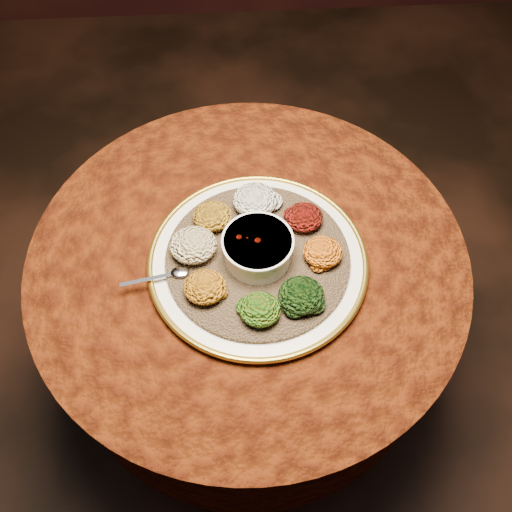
{
  "coord_description": "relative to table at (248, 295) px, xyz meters",
  "views": [
    {
      "loc": [
        -0.02,
        -0.68,
        1.76
      ],
      "look_at": [
        0.02,
        -0.02,
        0.76
      ],
      "focal_mm": 40.0,
      "sensor_mm": 36.0,
      "label": 1
    }
  ],
  "objects": [
    {
      "name": "platter",
      "position": [
        0.02,
        -0.03,
        0.19
      ],
      "size": [
        0.51,
        0.51,
        0.02
      ],
      "rotation": [
        0.0,
        0.0,
        0.14
      ],
      "color": "white",
      "rests_on": "table"
    },
    {
      "name": "injera",
      "position": [
        0.02,
        -0.03,
        0.2
      ],
      "size": [
        0.48,
        0.48,
        0.01
      ],
      "primitive_type": "cylinder",
      "rotation": [
        0.0,
        0.0,
        -0.26
      ],
      "color": "brown",
      "rests_on": "platter"
    },
    {
      "name": "stew_bowl",
      "position": [
        0.02,
        -0.03,
        0.24
      ],
      "size": [
        0.15,
        0.15,
        0.06
      ],
      "color": "white",
      "rests_on": "injera"
    },
    {
      "name": "portion_gomen",
      "position": [
        0.1,
        -0.14,
        0.23
      ],
      "size": [
        0.09,
        0.09,
        0.04
      ],
      "primitive_type": "ellipsoid",
      "color": "black",
      "rests_on": "injera"
    },
    {
      "name": "portion_mixveg",
      "position": [
        0.02,
        -0.16,
        0.23
      ],
      "size": [
        0.08,
        0.08,
        0.04
      ],
      "primitive_type": "ellipsoid",
      "color": "#B0300B",
      "rests_on": "injera"
    },
    {
      "name": "table",
      "position": [
        0.0,
        0.0,
        0.0
      ],
      "size": [
        0.96,
        0.96,
        0.73
      ],
      "color": "black",
      "rests_on": "ground"
    },
    {
      "name": "portion_timatim",
      "position": [
        -0.11,
        -0.0,
        0.23
      ],
      "size": [
        0.1,
        0.09,
        0.05
      ],
      "primitive_type": "ellipsoid",
      "color": "maroon",
      "rests_on": "injera"
    },
    {
      "name": "portion_shiro",
      "position": [
        -0.07,
        0.07,
        0.23
      ],
      "size": [
        0.09,
        0.08,
        0.04
      ],
      "primitive_type": "ellipsoid",
      "color": "#A46F13",
      "rests_on": "injera"
    },
    {
      "name": "spoon",
      "position": [
        -0.15,
        -0.06,
        0.21
      ],
      "size": [
        0.14,
        0.04,
        0.01
      ],
      "rotation": [
        0.0,
        0.0,
        -2.95
      ],
      "color": "silver",
      "rests_on": "injera"
    },
    {
      "name": "portion_kik",
      "position": [
        -0.09,
        -0.11,
        0.23
      ],
      "size": [
        0.09,
        0.08,
        0.04
      ],
      "primitive_type": "ellipsoid",
      "color": "#BA6610",
      "rests_on": "injera"
    },
    {
      "name": "portion_tikil",
      "position": [
        0.15,
        -0.04,
        0.23
      ],
      "size": [
        0.08,
        0.08,
        0.04
      ],
      "primitive_type": "ellipsoid",
      "color": "#A4570D",
      "rests_on": "injera"
    },
    {
      "name": "portion_ayib",
      "position": [
        0.02,
        0.11,
        0.23
      ],
      "size": [
        0.1,
        0.09,
        0.05
      ],
      "primitive_type": "ellipsoid",
      "color": "silver",
      "rests_on": "injera"
    },
    {
      "name": "portion_kitfo",
      "position": [
        0.13,
        0.06,
        0.23
      ],
      "size": [
        0.08,
        0.08,
        0.04
      ],
      "primitive_type": "ellipsoid",
      "color": "black",
      "rests_on": "injera"
    }
  ]
}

